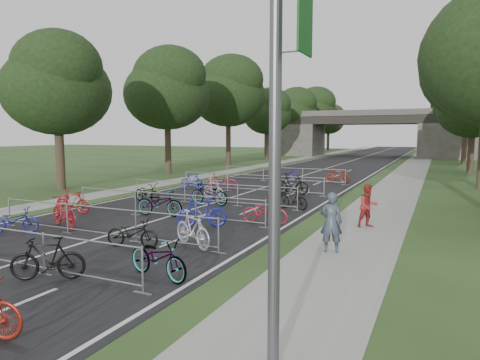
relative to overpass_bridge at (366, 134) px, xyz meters
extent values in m
cube|color=black|center=(0.00, -15.00, -3.53)|extent=(11.00, 140.00, 0.01)
cube|color=gray|center=(8.00, -15.00, -3.53)|extent=(3.00, 140.00, 0.01)
cube|color=gray|center=(-7.50, -15.00, -3.53)|extent=(2.00, 140.00, 0.01)
cube|color=silver|center=(0.00, -15.00, -3.53)|extent=(0.12, 140.00, 0.00)
cube|color=#3F3D38|center=(-11.50, 0.00, -1.03)|extent=(8.00, 8.00, 5.00)
cube|color=#3F3D38|center=(11.50, 0.00, -1.03)|extent=(8.00, 8.00, 5.00)
cube|color=black|center=(0.00, 0.00, 2.07)|extent=(30.00, 8.00, 1.20)
cube|color=#3F3D38|center=(0.00, -3.80, 3.07)|extent=(30.00, 0.40, 0.90)
cube|color=#3F3D38|center=(0.00, 3.80, 3.07)|extent=(30.00, 0.40, 0.90)
cylinder|color=#4C4C51|center=(8.30, -63.00, 0.47)|extent=(0.18, 0.18, 8.00)
cube|color=#16501D|center=(8.72, -63.00, 1.67)|extent=(0.03, 0.65, 1.10)
cylinder|color=#33261C|center=(-11.50, -49.00, -1.43)|extent=(0.56, 0.56, 4.20)
ellipsoid|color=black|center=(-11.50, -49.00, 2.68)|extent=(6.72, 6.72, 5.51)
sphere|color=black|center=(-10.90, -49.50, 4.03)|extent=(5.38, 5.38, 5.38)
sphere|color=black|center=(-12.00, -48.50, 1.84)|extent=(4.37, 4.37, 4.37)
cylinder|color=#33261C|center=(-11.50, -37.00, -1.17)|extent=(0.56, 0.56, 4.72)
ellipsoid|color=black|center=(-11.50, -37.00, 3.46)|extent=(7.56, 7.56, 6.20)
sphere|color=black|center=(-10.90, -37.50, 4.97)|extent=(6.05, 6.05, 6.05)
sphere|color=black|center=(-12.00, -36.50, 2.51)|extent=(4.91, 4.91, 4.91)
sphere|color=black|center=(12.50, -36.50, 3.01)|extent=(5.31, 5.31, 5.31)
cylinder|color=#33261C|center=(-11.50, -25.00, -0.91)|extent=(0.56, 0.56, 5.25)
ellipsoid|color=black|center=(-11.50, -25.00, 4.24)|extent=(8.40, 8.40, 6.89)
sphere|color=black|center=(-10.90, -25.50, 5.92)|extent=(6.72, 6.72, 6.72)
sphere|color=black|center=(-12.00, -24.50, 3.19)|extent=(5.46, 5.46, 5.46)
cylinder|color=#33261C|center=(13.00, -25.00, -1.61)|extent=(0.56, 0.56, 3.85)
ellipsoid|color=black|center=(13.00, -25.00, 2.16)|extent=(6.16, 6.16, 5.05)
sphere|color=black|center=(12.50, -24.50, 1.39)|extent=(4.00, 4.00, 4.00)
cylinder|color=#33261C|center=(-11.50, -13.00, -1.43)|extent=(0.56, 0.56, 4.20)
ellipsoid|color=black|center=(-11.50, -13.00, 2.68)|extent=(6.72, 6.72, 5.51)
sphere|color=black|center=(-10.90, -13.50, 4.03)|extent=(5.38, 5.38, 5.38)
sphere|color=black|center=(-12.00, -12.50, 1.84)|extent=(4.37, 4.37, 4.37)
cylinder|color=#33261C|center=(13.00, -13.00, -1.29)|extent=(0.56, 0.56, 4.48)
ellipsoid|color=black|center=(13.00, -13.00, 3.10)|extent=(7.17, 7.17, 5.88)
sphere|color=black|center=(13.60, -13.50, 4.53)|extent=(5.73, 5.73, 5.73)
sphere|color=black|center=(12.50, -12.50, 2.20)|extent=(4.66, 4.66, 4.66)
cylinder|color=#33261C|center=(-11.50, -1.00, -1.17)|extent=(0.56, 0.56, 4.72)
ellipsoid|color=black|center=(-11.50, -1.00, 3.46)|extent=(7.56, 7.56, 6.20)
sphere|color=black|center=(-10.90, -1.50, 4.97)|extent=(6.05, 6.05, 6.05)
sphere|color=black|center=(-12.00, -0.50, 2.51)|extent=(4.91, 4.91, 4.91)
cylinder|color=#33261C|center=(13.00, -1.00, -0.98)|extent=(0.56, 0.56, 5.11)
ellipsoid|color=black|center=(13.00, -1.00, 4.03)|extent=(8.18, 8.18, 6.70)
sphere|color=black|center=(13.60, -1.50, 5.66)|extent=(6.54, 6.54, 6.54)
sphere|color=black|center=(12.50, -0.50, 3.01)|extent=(5.31, 5.31, 5.31)
cylinder|color=#33261C|center=(-11.50, 11.00, -0.91)|extent=(0.56, 0.56, 5.25)
ellipsoid|color=black|center=(-11.50, 11.00, 4.24)|extent=(8.40, 8.40, 6.89)
sphere|color=black|center=(-10.90, 10.50, 5.92)|extent=(6.72, 6.72, 6.72)
sphere|color=black|center=(-12.00, 11.50, 3.19)|extent=(5.46, 5.46, 5.46)
cylinder|color=#33261C|center=(13.00, 11.00, -1.61)|extent=(0.56, 0.56, 3.85)
ellipsoid|color=black|center=(13.00, 11.00, 2.16)|extent=(6.16, 6.16, 5.05)
sphere|color=black|center=(13.60, 10.50, 3.40)|extent=(4.93, 4.93, 4.93)
sphere|color=black|center=(12.50, 11.50, 1.39)|extent=(4.00, 4.00, 4.00)
cylinder|color=#33261C|center=(-11.50, 23.00, -1.43)|extent=(0.56, 0.56, 4.20)
ellipsoid|color=black|center=(-11.50, 23.00, 2.68)|extent=(6.72, 6.72, 5.51)
sphere|color=black|center=(-10.90, 22.50, 4.03)|extent=(5.38, 5.38, 5.38)
sphere|color=black|center=(-12.00, 23.50, 1.84)|extent=(4.37, 4.37, 4.37)
cylinder|color=#33261C|center=(13.00, 23.00, -1.29)|extent=(0.56, 0.56, 4.48)
ellipsoid|color=black|center=(13.00, 23.00, 3.10)|extent=(7.17, 7.17, 5.88)
sphere|color=black|center=(13.60, 22.50, 4.53)|extent=(5.73, 5.73, 5.73)
sphere|color=black|center=(12.50, 23.50, 2.20)|extent=(4.66, 4.66, 4.66)
cylinder|color=#94979C|center=(0.00, -61.40, -2.48)|extent=(9.20, 0.04, 0.04)
cylinder|color=#94979C|center=(0.00, -61.40, -3.35)|extent=(9.20, 0.04, 0.04)
cylinder|color=#94979C|center=(1.53, -61.40, -2.98)|extent=(0.05, 0.05, 1.10)
cube|color=#94979C|center=(1.53, -61.40, -3.52)|extent=(0.50, 0.08, 0.03)
cylinder|color=#94979C|center=(4.60, -61.40, -2.98)|extent=(0.05, 0.05, 1.10)
cube|color=#94979C|center=(4.60, -61.40, -3.52)|extent=(0.50, 0.08, 0.03)
cylinder|color=#94979C|center=(0.00, -57.80, -2.48)|extent=(9.20, 0.04, 0.04)
cylinder|color=#94979C|center=(0.00, -57.80, -3.35)|extent=(9.20, 0.04, 0.04)
cylinder|color=#94979C|center=(-4.60, -57.80, -2.98)|extent=(0.05, 0.05, 1.10)
cube|color=#94979C|center=(-4.60, -57.80, -3.52)|extent=(0.50, 0.08, 0.03)
cylinder|color=#94979C|center=(-1.53, -57.80, -2.98)|extent=(0.05, 0.05, 1.10)
cube|color=#94979C|center=(-1.53, -57.80, -3.52)|extent=(0.50, 0.08, 0.03)
cylinder|color=#94979C|center=(1.53, -57.80, -2.98)|extent=(0.05, 0.05, 1.10)
cube|color=#94979C|center=(1.53, -57.80, -3.52)|extent=(0.50, 0.08, 0.03)
cylinder|color=#94979C|center=(4.60, -57.80, -2.98)|extent=(0.05, 0.05, 1.10)
cube|color=#94979C|center=(4.60, -57.80, -3.52)|extent=(0.50, 0.08, 0.03)
cylinder|color=#94979C|center=(0.00, -54.00, -2.48)|extent=(9.20, 0.04, 0.04)
cylinder|color=#94979C|center=(0.00, -54.00, -3.35)|extent=(9.20, 0.04, 0.04)
cylinder|color=#94979C|center=(-4.60, -54.00, -2.98)|extent=(0.05, 0.05, 1.10)
cube|color=#94979C|center=(-4.60, -54.00, -3.52)|extent=(0.50, 0.08, 0.03)
cylinder|color=#94979C|center=(-1.53, -54.00, -2.98)|extent=(0.05, 0.05, 1.10)
cube|color=#94979C|center=(-1.53, -54.00, -3.52)|extent=(0.50, 0.08, 0.03)
cylinder|color=#94979C|center=(1.53, -54.00, -2.98)|extent=(0.05, 0.05, 1.10)
cube|color=#94979C|center=(1.53, -54.00, -3.52)|extent=(0.50, 0.08, 0.03)
cylinder|color=#94979C|center=(4.60, -54.00, -2.98)|extent=(0.05, 0.05, 1.10)
cube|color=#94979C|center=(4.60, -54.00, -3.52)|extent=(0.50, 0.08, 0.03)
cylinder|color=#94979C|center=(0.00, -50.00, -2.48)|extent=(9.20, 0.04, 0.04)
cylinder|color=#94979C|center=(0.00, -50.00, -3.35)|extent=(9.20, 0.04, 0.04)
cylinder|color=#94979C|center=(-4.60, -50.00, -2.98)|extent=(0.05, 0.05, 1.10)
cube|color=#94979C|center=(-4.60, -50.00, -3.52)|extent=(0.50, 0.08, 0.03)
cylinder|color=#94979C|center=(-1.53, -50.00, -2.98)|extent=(0.05, 0.05, 1.10)
cube|color=#94979C|center=(-1.53, -50.00, -3.52)|extent=(0.50, 0.08, 0.03)
cylinder|color=#94979C|center=(1.53, -50.00, -2.98)|extent=(0.05, 0.05, 1.10)
cube|color=#94979C|center=(1.53, -50.00, -3.52)|extent=(0.50, 0.08, 0.03)
cylinder|color=#94979C|center=(4.60, -50.00, -2.98)|extent=(0.05, 0.05, 1.10)
cube|color=#94979C|center=(4.60, -50.00, -3.52)|extent=(0.50, 0.08, 0.03)
cylinder|color=#94979C|center=(0.00, -45.00, -2.48)|extent=(9.20, 0.04, 0.04)
cylinder|color=#94979C|center=(0.00, -45.00, -3.35)|extent=(9.20, 0.04, 0.04)
cylinder|color=#94979C|center=(-4.60, -45.00, -2.98)|extent=(0.05, 0.05, 1.10)
cube|color=#94979C|center=(-4.60, -45.00, -3.52)|extent=(0.50, 0.08, 0.03)
cylinder|color=#94979C|center=(-1.53, -45.00, -2.98)|extent=(0.05, 0.05, 1.10)
cube|color=#94979C|center=(-1.53, -45.00, -3.52)|extent=(0.50, 0.08, 0.03)
cylinder|color=#94979C|center=(1.53, -45.00, -2.98)|extent=(0.05, 0.05, 1.10)
cube|color=#94979C|center=(1.53, -45.00, -3.52)|extent=(0.50, 0.08, 0.03)
cylinder|color=#94979C|center=(4.60, -45.00, -2.98)|extent=(0.05, 0.05, 1.10)
cube|color=#94979C|center=(4.60, -45.00, -3.52)|extent=(0.50, 0.08, 0.03)
cylinder|color=#94979C|center=(0.00, -39.00, -2.48)|extent=(9.20, 0.04, 0.04)
cylinder|color=#94979C|center=(0.00, -39.00, -3.35)|extent=(9.20, 0.04, 0.04)
cylinder|color=#94979C|center=(-4.60, -39.00, -2.98)|extent=(0.05, 0.05, 1.10)
cube|color=#94979C|center=(-4.60, -39.00, -3.52)|extent=(0.50, 0.08, 0.03)
cylinder|color=#94979C|center=(-1.53, -39.00, -2.98)|extent=(0.05, 0.05, 1.10)
cube|color=#94979C|center=(-1.53, -39.00, -3.52)|extent=(0.50, 0.08, 0.03)
cylinder|color=#94979C|center=(1.53, -39.00, -2.98)|extent=(0.05, 0.05, 1.10)
cube|color=#94979C|center=(1.53, -39.00, -3.52)|extent=(0.50, 0.08, 0.03)
cylinder|color=#94979C|center=(4.60, -39.00, -2.98)|extent=(0.05, 0.05, 1.10)
cube|color=#94979C|center=(4.60, -39.00, -3.52)|extent=(0.50, 0.08, 0.03)
imported|color=black|center=(1.94, -61.64, -3.00)|extent=(1.78, 1.36, 1.07)
imported|color=#94979C|center=(4.30, -60.40, -3.01)|extent=(2.11, 1.15, 1.05)
imported|color=navy|center=(-3.31, -58.58, -3.08)|extent=(1.77, 1.43, 0.90)
imported|color=maroon|center=(-2.33, -57.21, -2.92)|extent=(2.13, 1.25, 1.23)
imported|color=black|center=(1.88, -58.40, -3.08)|extent=(1.82, 0.91, 0.92)
imported|color=#B5B4BC|center=(3.55, -57.56, -2.96)|extent=(1.95, 1.35, 1.15)
imported|color=maroon|center=(-4.30, -54.92, -3.01)|extent=(1.80, 0.78, 1.04)
imported|color=#94979C|center=(-0.44, -53.74, -2.97)|extent=(2.22, 1.01, 1.13)
imported|color=#1C219D|center=(2.37, -54.95, -2.96)|extent=(1.91, 1.46, 1.15)
imported|color=maroon|center=(4.30, -53.31, -3.05)|extent=(1.90, 0.79, 0.97)
imported|color=black|center=(-3.26, -50.90, -3.03)|extent=(2.00, 1.08, 1.00)
imported|color=#AEAFB6|center=(-0.30, -49.11, -2.93)|extent=(2.01, 1.47, 1.20)
imported|color=#94979C|center=(0.09, -50.31, -2.97)|extent=(2.20, 0.93, 1.13)
imported|color=black|center=(4.30, -49.80, -3.02)|extent=(1.77, 1.06, 1.03)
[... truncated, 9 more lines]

